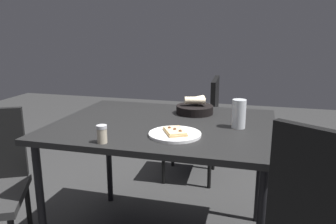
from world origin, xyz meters
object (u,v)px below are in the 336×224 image
Objects in this scene: bread_basket at (195,108)px; chair_spare at (200,121)px; dining_table at (164,133)px; pepper_shaker at (102,135)px; pizza_plate at (175,134)px; beer_glass at (239,115)px.

bread_basket is 0.26× the size of chair_spare.
chair_spare is (0.04, 0.98, -0.19)m from dining_table.
pizza_plate is at bearing 32.48° from pepper_shaker.
beer_glass is at bearing 1.31° from dining_table.
dining_table is at bearing 118.63° from pizza_plate.
bread_basket reaches higher than dining_table.
beer_glass is at bearing 34.80° from pepper_shaker.
beer_glass is (0.29, 0.22, 0.06)m from pizza_plate.
pepper_shaker is (-0.31, -0.64, 0.00)m from bread_basket.
pepper_shaker is at bearing -147.52° from pizza_plate.
chair_spare is at bearing 97.03° from bread_basket.
dining_table is 0.30m from bread_basket.
dining_table is 4.66× the size of pizza_plate.
pepper_shaker reaches higher than dining_table.
pizza_plate is 0.46m from bread_basket.
beer_glass reaches higher than bread_basket.
chair_spare is at bearing 81.05° from pepper_shaker.
pizza_plate is 1.14× the size of bread_basket.
bread_basket is (0.01, 0.46, 0.02)m from pizza_plate.
pizza_plate is at bearing -86.32° from chair_spare.
pepper_shaker is at bearing -115.46° from bread_basket.
bread_basket is (0.13, 0.25, 0.10)m from dining_table.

